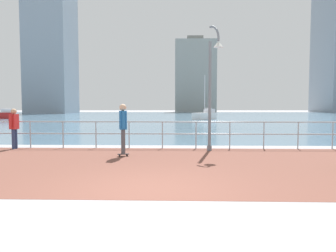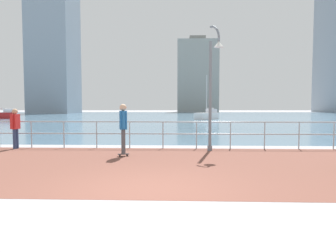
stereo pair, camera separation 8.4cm
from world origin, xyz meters
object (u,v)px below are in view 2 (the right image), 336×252
object	(u,v)px
lamppost	(213,82)
sailboat_gray	(1,115)
skateboarder	(123,125)
bystander	(15,125)
sailboat_white	(207,115)

from	to	relation	value
lamppost	sailboat_gray	size ratio (longest dim) A/B	0.83
skateboarder	bystander	bearing A→B (deg)	159.63
sailboat_gray	sailboat_white	bearing A→B (deg)	-2.45
lamppost	sailboat_gray	distance (m)	42.20
skateboarder	sailboat_white	xyz separation A→B (m)	(5.74, 32.02, -0.53)
lamppost	bystander	distance (m)	8.26
skateboarder	sailboat_gray	size ratio (longest dim) A/B	0.31
lamppost	sailboat_white	distance (m)	30.81
sailboat_white	skateboarder	bearing A→B (deg)	-100.17
bystander	sailboat_gray	distance (m)	37.04
sailboat_white	lamppost	bearing A→B (deg)	-94.66
skateboarder	sailboat_gray	bearing A→B (deg)	126.09
sailboat_white	sailboat_gray	bearing A→B (deg)	177.55
bystander	sailboat_white	distance (m)	32.03
lamppost	bystander	size ratio (longest dim) A/B	2.93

